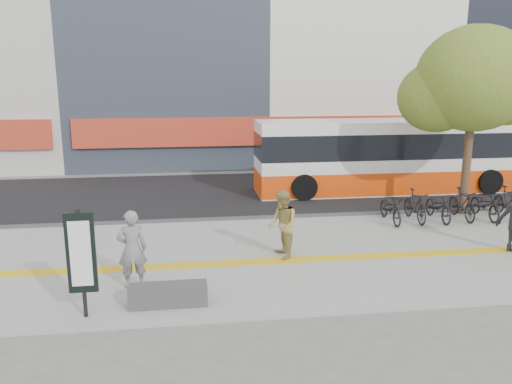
{
  "coord_description": "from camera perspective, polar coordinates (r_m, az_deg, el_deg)",
  "views": [
    {
      "loc": [
        -2.13,
        -11.1,
        4.73
      ],
      "look_at": [
        -0.34,
        2.0,
        1.68
      ],
      "focal_mm": 35.75,
      "sensor_mm": 36.0,
      "label": 1
    }
  ],
  "objects": [
    {
      "name": "ground",
      "position": [
        12.26,
        2.87,
        -9.73
      ],
      "size": [
        120.0,
        120.0,
        0.0
      ],
      "primitive_type": "plane",
      "color": "#5F5F5B",
      "rests_on": "ground"
    },
    {
      "name": "sidewalk",
      "position": [
        13.62,
        1.7,
        -7.16
      ],
      "size": [
        40.0,
        7.0,
        0.08
      ],
      "primitive_type": "cube",
      "color": "gray",
      "rests_on": "ground"
    },
    {
      "name": "tactile_strip",
      "position": [
        13.14,
        2.06,
        -7.72
      ],
      "size": [
        40.0,
        0.45,
        0.01
      ],
      "primitive_type": "cube",
      "color": "gold",
      "rests_on": "sidewalk"
    },
    {
      "name": "street",
      "position": [
        20.75,
        -1.7,
        -0.1
      ],
      "size": [
        40.0,
        8.0,
        0.06
      ],
      "primitive_type": "cube",
      "color": "black",
      "rests_on": "ground"
    },
    {
      "name": "curb",
      "position": [
        16.9,
        -0.25,
        -3.01
      ],
      "size": [
        40.0,
        0.25,
        0.14
      ],
      "primitive_type": "cube",
      "color": "#343436",
      "rests_on": "ground"
    },
    {
      "name": "bench",
      "position": [
        10.86,
        -9.78,
        -11.27
      ],
      "size": [
        1.6,
        0.45,
        0.45
      ],
      "primitive_type": "cube",
      "color": "#343436",
      "rests_on": "sidewalk"
    },
    {
      "name": "signboard",
      "position": [
        10.38,
        -18.98,
        -6.66
      ],
      "size": [
        0.55,
        0.1,
        2.2
      ],
      "color": "black",
      "rests_on": "sidewalk"
    },
    {
      "name": "street_tree",
      "position": [
        18.45,
        22.99,
        11.32
      ],
      "size": [
        4.4,
        3.8,
        6.31
      ],
      "color": "#3E2A1C",
      "rests_on": "sidewalk"
    },
    {
      "name": "bus",
      "position": [
        21.49,
        14.68,
        3.72
      ],
      "size": [
        10.86,
        2.58,
        2.89
      ],
      "color": "silver",
      "rests_on": "street"
    },
    {
      "name": "bicycle_row",
      "position": [
        17.8,
        20.83,
        -1.4
      ],
      "size": [
        4.67,
        1.77,
        1.02
      ],
      "color": "black",
      "rests_on": "sidewalk"
    },
    {
      "name": "seated_woman",
      "position": [
        11.66,
        -13.7,
        -6.22
      ],
      "size": [
        0.71,
        0.53,
        1.78
      ],
      "primitive_type": "imported",
      "rotation": [
        0.0,
        0.0,
        3.31
      ],
      "color": "black",
      "rests_on": "sidewalk"
    },
    {
      "name": "pedestrian_tan",
      "position": [
        13.11,
        2.98,
        -3.66
      ],
      "size": [
        0.79,
        0.95,
        1.79
      ],
      "primitive_type": "imported",
      "rotation": [
        0.0,
        0.0,
        -1.44
      ],
      "color": "#9B8949",
      "rests_on": "sidewalk"
    }
  ]
}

